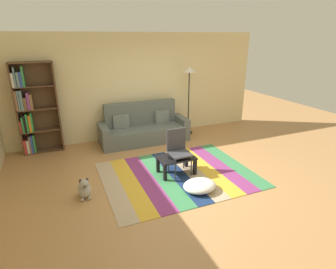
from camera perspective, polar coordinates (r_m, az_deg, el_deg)
ground_plane at (r=5.56m, az=2.43°, el=-8.14°), size 14.00×14.00×0.00m
back_wall at (r=7.40m, az=-5.95°, el=10.01°), size 6.80×0.10×2.70m
rug at (r=5.51m, az=2.09°, el=-8.35°), size 2.91×2.26×0.01m
couch at (r=7.13m, az=-5.14°, el=1.24°), size 2.26×0.80×1.00m
bookshelf at (r=6.94m, az=-26.46°, el=4.58°), size 0.90×0.28×2.09m
coffee_table at (r=5.43m, az=1.74°, el=-5.32°), size 0.72×0.46×0.36m
pouf at (r=4.97m, az=6.61°, el=-10.54°), size 0.60×0.49×0.19m
dog at (r=4.95m, az=-17.02°, el=-10.81°), size 0.22×0.35×0.40m
standing_lamp at (r=7.45m, az=4.44°, el=11.60°), size 0.32×0.32×1.84m
tv_remote at (r=5.30m, az=0.88°, el=-5.07°), size 0.12×0.15×0.02m
folding_chair at (r=5.40m, az=2.13°, el=-2.74°), size 0.40×0.40×0.90m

